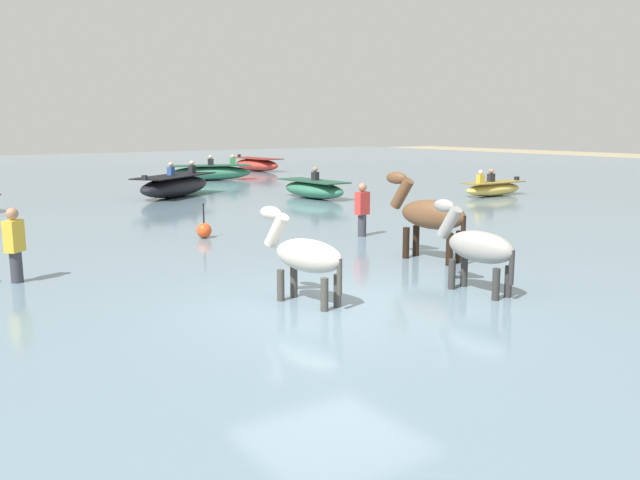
{
  "coord_description": "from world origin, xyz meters",
  "views": [
    {
      "loc": [
        -5.54,
        -7.67,
        3.0
      ],
      "look_at": [
        1.44,
        2.41,
        0.85
      ],
      "focal_mm": 37.16,
      "sensor_mm": 36.0,
      "label": 1
    }
  ],
  "objects_px": {
    "horse_trailing_bay": "(429,217)",
    "person_wading_mid": "(362,215)",
    "boat_far_offshore": "(493,188)",
    "person_onlooker_right": "(15,253)",
    "boat_mid_outer": "(257,164)",
    "horse_lead_pinto": "(305,258)",
    "boat_near_port": "(175,186)",
    "horse_flank_grey": "(477,249)",
    "boat_distant_west": "(314,189)",
    "boat_mid_channel": "(211,173)",
    "channel_buoy": "(204,230)"
  },
  "relations": [
    {
      "from": "horse_trailing_bay",
      "to": "boat_mid_channel",
      "type": "xyz_separation_m",
      "value": [
        4.68,
        19.71,
        -0.49
      ]
    },
    {
      "from": "boat_mid_channel",
      "to": "person_wading_mid",
      "type": "distance_m",
      "value": 17.23
    },
    {
      "from": "horse_trailing_bay",
      "to": "boat_mid_outer",
      "type": "xyz_separation_m",
      "value": [
        9.65,
        24.09,
        -0.49
      ]
    },
    {
      "from": "boat_near_port",
      "to": "boat_distant_west",
      "type": "bearing_deg",
      "value": -40.79
    },
    {
      "from": "person_wading_mid",
      "to": "channel_buoy",
      "type": "bearing_deg",
      "value": 149.06
    },
    {
      "from": "boat_mid_outer",
      "to": "boat_far_offshore",
      "type": "bearing_deg",
      "value": -87.62
    },
    {
      "from": "horse_flank_grey",
      "to": "horse_trailing_bay",
      "type": "bearing_deg",
      "value": 62.88
    },
    {
      "from": "boat_mid_outer",
      "to": "horse_trailing_bay",
      "type": "bearing_deg",
      "value": -111.82
    },
    {
      "from": "boat_mid_outer",
      "to": "person_onlooker_right",
      "type": "bearing_deg",
      "value": -127.88
    },
    {
      "from": "horse_trailing_bay",
      "to": "boat_far_offshore",
      "type": "bearing_deg",
      "value": 35.23
    },
    {
      "from": "horse_lead_pinto",
      "to": "horse_flank_grey",
      "type": "relative_size",
      "value": 0.99
    },
    {
      "from": "person_onlooker_right",
      "to": "person_wading_mid",
      "type": "bearing_deg",
      "value": 2.62
    },
    {
      "from": "boat_near_port",
      "to": "channel_buoy",
      "type": "distance_m",
      "value": 9.46
    },
    {
      "from": "boat_far_offshore",
      "to": "channel_buoy",
      "type": "distance_m",
      "value": 13.13
    },
    {
      "from": "horse_lead_pinto",
      "to": "boat_distant_west",
      "type": "height_order",
      "value": "horse_lead_pinto"
    },
    {
      "from": "boat_near_port",
      "to": "horse_flank_grey",
      "type": "bearing_deg",
      "value": -95.74
    },
    {
      "from": "horse_lead_pinto",
      "to": "boat_near_port",
      "type": "distance_m",
      "value": 15.72
    },
    {
      "from": "horse_lead_pinto",
      "to": "channel_buoy",
      "type": "distance_m",
      "value": 6.31
    },
    {
      "from": "person_wading_mid",
      "to": "person_onlooker_right",
      "type": "distance_m",
      "value": 7.74
    },
    {
      "from": "horse_flank_grey",
      "to": "boat_mid_outer",
      "type": "xyz_separation_m",
      "value": [
        10.82,
        26.39,
        -0.34
      ]
    },
    {
      "from": "boat_mid_channel",
      "to": "person_onlooker_right",
      "type": "xyz_separation_m",
      "value": [
        -11.76,
        -17.11,
        0.15
      ]
    },
    {
      "from": "boat_distant_west",
      "to": "person_onlooker_right",
      "type": "distance_m",
      "value": 13.88
    },
    {
      "from": "boat_mid_outer",
      "to": "channel_buoy",
      "type": "distance_m",
      "value": 22.76
    },
    {
      "from": "boat_near_port",
      "to": "person_wading_mid",
      "type": "bearing_deg",
      "value": -88.88
    },
    {
      "from": "boat_mid_channel",
      "to": "channel_buoy",
      "type": "height_order",
      "value": "boat_mid_channel"
    },
    {
      "from": "horse_lead_pinto",
      "to": "channel_buoy",
      "type": "relative_size",
      "value": 2.15
    },
    {
      "from": "horse_lead_pinto",
      "to": "boat_mid_channel",
      "type": "relative_size",
      "value": 0.44
    },
    {
      "from": "boat_far_offshore",
      "to": "boat_mid_channel",
      "type": "bearing_deg",
      "value": 114.55
    },
    {
      "from": "horse_trailing_bay",
      "to": "horse_flank_grey",
      "type": "relative_size",
      "value": 1.15
    },
    {
      "from": "horse_flank_grey",
      "to": "boat_mid_outer",
      "type": "bearing_deg",
      "value": 67.7
    },
    {
      "from": "boat_mid_outer",
      "to": "boat_mid_channel",
      "type": "bearing_deg",
      "value": -138.53
    },
    {
      "from": "boat_mid_channel",
      "to": "person_wading_mid",
      "type": "xyz_separation_m",
      "value": [
        -4.02,
        -16.75,
        0.15
      ]
    },
    {
      "from": "horse_flank_grey",
      "to": "boat_far_offshore",
      "type": "distance_m",
      "value": 15.0
    },
    {
      "from": "boat_mid_channel",
      "to": "person_onlooker_right",
      "type": "relative_size",
      "value": 2.48
    },
    {
      "from": "boat_distant_west",
      "to": "boat_mid_outer",
      "type": "distance_m",
      "value": 14.61
    },
    {
      "from": "horse_flank_grey",
      "to": "horse_lead_pinto",
      "type": "bearing_deg",
      "value": 158.77
    },
    {
      "from": "horse_trailing_bay",
      "to": "person_wading_mid",
      "type": "distance_m",
      "value": 3.05
    },
    {
      "from": "horse_flank_grey",
      "to": "boat_near_port",
      "type": "distance_m",
      "value": 16.23
    },
    {
      "from": "boat_near_port",
      "to": "boat_distant_west",
      "type": "distance_m",
      "value": 5.17
    },
    {
      "from": "boat_mid_outer",
      "to": "person_onlooker_right",
      "type": "relative_size",
      "value": 2.35
    },
    {
      "from": "boat_mid_channel",
      "to": "person_onlooker_right",
      "type": "bearing_deg",
      "value": -124.5
    },
    {
      "from": "boat_distant_west",
      "to": "person_onlooker_right",
      "type": "xyz_separation_m",
      "value": [
        -11.43,
        -7.88,
        0.19
      ]
    },
    {
      "from": "boat_far_offshore",
      "to": "channel_buoy",
      "type": "height_order",
      "value": "boat_far_offshore"
    },
    {
      "from": "boat_distant_west",
      "to": "boat_mid_outer",
      "type": "bearing_deg",
      "value": 68.77
    },
    {
      "from": "person_onlooker_right",
      "to": "horse_flank_grey",
      "type": "bearing_deg",
      "value": -39.7
    },
    {
      "from": "boat_mid_channel",
      "to": "horse_flank_grey",
      "type": "bearing_deg",
      "value": -104.91
    },
    {
      "from": "horse_lead_pinto",
      "to": "boat_far_offshore",
      "type": "distance_m",
      "value": 16.53
    },
    {
      "from": "boat_mid_channel",
      "to": "horse_lead_pinto",
      "type": "bearing_deg",
      "value": -111.94
    },
    {
      "from": "horse_flank_grey",
      "to": "boat_distant_west",
      "type": "bearing_deg",
      "value": 66.58
    },
    {
      "from": "boat_far_offshore",
      "to": "person_onlooker_right",
      "type": "relative_size",
      "value": 1.72
    }
  ]
}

